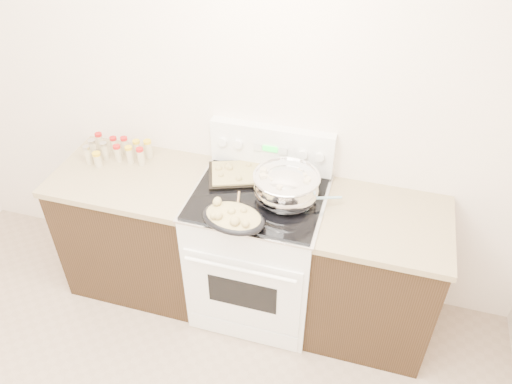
% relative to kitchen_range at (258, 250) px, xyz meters
% --- Properties ---
extents(room_shell, '(4.10, 3.60, 2.75)m').
position_rel_kitchen_range_xyz_m(room_shell, '(-0.35, -1.42, 1.21)').
color(room_shell, white).
rests_on(room_shell, ground).
extents(counter_left, '(0.93, 0.67, 0.92)m').
position_rel_kitchen_range_xyz_m(counter_left, '(-0.83, 0.01, -0.03)').
color(counter_left, black).
rests_on(counter_left, ground).
extents(counter_right, '(0.73, 0.67, 0.92)m').
position_rel_kitchen_range_xyz_m(counter_right, '(0.73, 0.01, -0.03)').
color(counter_right, black).
rests_on(counter_right, ground).
extents(kitchen_range, '(0.78, 0.73, 1.22)m').
position_rel_kitchen_range_xyz_m(kitchen_range, '(0.00, 0.00, 0.00)').
color(kitchen_range, white).
rests_on(kitchen_range, ground).
extents(mixing_bowl, '(0.43, 0.43, 0.22)m').
position_rel_kitchen_range_xyz_m(mixing_bowl, '(0.16, -0.00, 0.54)').
color(mixing_bowl, silver).
rests_on(mixing_bowl, kitchen_range).
extents(roasting_pan, '(0.39, 0.30, 0.11)m').
position_rel_kitchen_range_xyz_m(roasting_pan, '(-0.06, -0.29, 0.50)').
color(roasting_pan, black).
rests_on(roasting_pan, kitchen_range).
extents(baking_sheet, '(0.48, 0.40, 0.06)m').
position_rel_kitchen_range_xyz_m(baking_sheet, '(-0.15, 0.14, 0.47)').
color(baking_sheet, black).
rests_on(baking_sheet, kitchen_range).
extents(wooden_spoon, '(0.09, 0.25, 0.04)m').
position_rel_kitchen_range_xyz_m(wooden_spoon, '(-0.10, -0.21, 0.46)').
color(wooden_spoon, '#AC804F').
rests_on(wooden_spoon, kitchen_range).
extents(blue_ladle, '(0.23, 0.17, 0.09)m').
position_rel_kitchen_range_xyz_m(blue_ladle, '(0.29, -0.05, 0.49)').
color(blue_ladle, '#82AEC3').
rests_on(blue_ladle, kitchen_range).
extents(spice_jars, '(0.40, 0.24, 0.13)m').
position_rel_kitchen_range_xyz_m(spice_jars, '(-0.98, 0.14, 0.49)').
color(spice_jars, '#BFB28C').
rests_on(spice_jars, counter_left).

